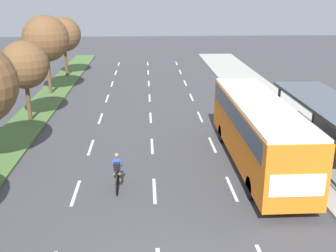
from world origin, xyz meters
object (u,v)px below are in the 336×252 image
bus_shelter (333,123)px  cyclist (117,173)px  median_tree_third (24,65)px  bus (258,127)px  median_tree_fifth (64,35)px  median_tree_fourth (46,39)px

bus_shelter → cyclist: 11.68m
cyclist → median_tree_third: 12.62m
cyclist → bus_shelter: bearing=16.2°
bus → median_tree_third: bearing=149.2°
median_tree_third → cyclist: bearing=-57.6°
median_tree_third → median_tree_fifth: (-0.20, 15.07, 0.40)m
bus_shelter → bus: size_ratio=0.89×
median_tree_third → median_tree_fifth: size_ratio=0.91×
bus_shelter → median_tree_third: size_ratio=1.88×
bus → median_tree_third: (-13.45, 8.02, 1.80)m
bus → median_tree_fourth: (-13.69, 15.56, 2.64)m
cyclist → median_tree_fifth: size_ratio=0.31×
bus → median_tree_third: size_ratio=2.11×
bus_shelter → median_tree_fourth: bearing=140.8°
cyclist → bus: bearing=18.5°
bus_shelter → median_tree_fifth: median_tree_fifth is taller
cyclist → median_tree_fifth: median_tree_fifth is taller
bus → bus_shelter: bearing=12.2°
median_tree_third → median_tree_fifth: bearing=90.8°
median_tree_fourth → median_tree_fifth: bearing=89.7°
bus_shelter → median_tree_fifth: 28.60m
median_tree_third → median_tree_fourth: 7.59m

